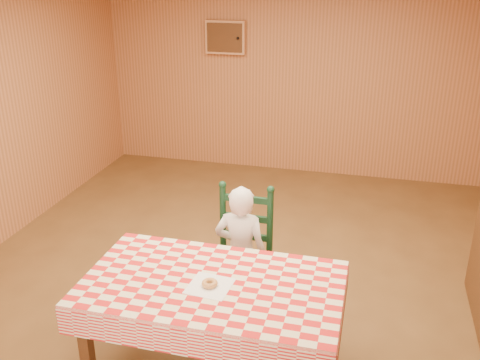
# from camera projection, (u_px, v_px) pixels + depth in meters

# --- Properties ---
(ground) EXTENTS (6.00, 6.00, 0.00)m
(ground) POSITION_uv_depth(u_px,v_px,m) (234.00, 289.00, 4.66)
(ground) COLOR brown
(ground) RESTS_ON ground
(cabin_walls) EXTENTS (5.10, 6.05, 2.65)m
(cabin_walls) POSITION_uv_depth(u_px,v_px,m) (250.00, 68.00, 4.44)
(cabin_walls) COLOR #B57041
(cabin_walls) RESTS_ON ground
(dining_table) EXTENTS (1.66, 0.96, 0.77)m
(dining_table) POSITION_uv_depth(u_px,v_px,m) (212.00, 293.00, 3.41)
(dining_table) COLOR #522F16
(dining_table) RESTS_ON ground
(ladder_chair) EXTENTS (0.44, 0.40, 1.08)m
(ladder_chair) POSITION_uv_depth(u_px,v_px,m) (243.00, 257.00, 4.18)
(ladder_chair) COLOR black
(ladder_chair) RESTS_ON ground
(seated_child) EXTENTS (0.41, 0.27, 1.12)m
(seated_child) POSITION_uv_depth(u_px,v_px,m) (241.00, 254.00, 4.11)
(seated_child) COLOR silver
(seated_child) RESTS_ON ground
(napkin) EXTENTS (0.28, 0.28, 0.00)m
(napkin) POSITION_uv_depth(u_px,v_px,m) (210.00, 286.00, 3.33)
(napkin) COLOR white
(napkin) RESTS_ON dining_table
(donut) EXTENTS (0.10, 0.10, 0.03)m
(donut) POSITION_uv_depth(u_px,v_px,m) (210.00, 283.00, 3.33)
(donut) COLOR #C18545
(donut) RESTS_ON napkin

